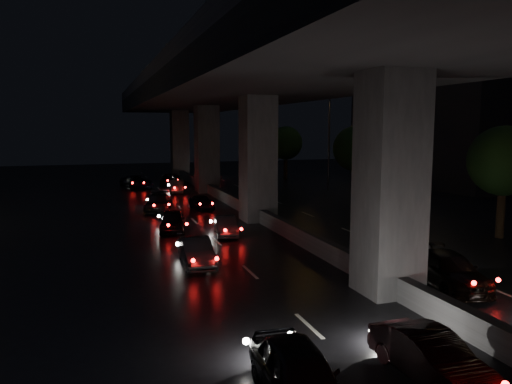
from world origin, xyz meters
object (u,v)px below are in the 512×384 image
streetlight_far (324,131)px  car_0 (298,374)px  viaduct (258,90)px  car_1 (431,357)px

streetlight_far → car_0: bearing=-116.6°
streetlight_far → viaduct: bearing=-130.2°
viaduct → car_1: bearing=-97.0°
streetlight_far → car_0: 38.15m
car_0 → streetlight_far: bearing=66.9°
viaduct → streetlight_far: bearing=49.8°
streetlight_far → car_1: size_ratio=2.52×
viaduct → streetlight_far: (10.97, 13.00, -2.69)m
car_1 → car_0: bearing=175.8°
viaduct → car_1: size_ratio=22.40×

